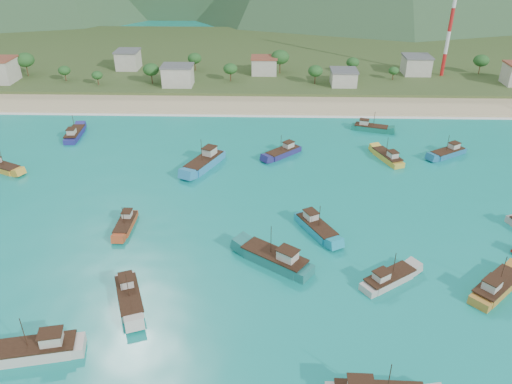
{
  "coord_description": "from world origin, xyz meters",
  "views": [
    {
      "loc": [
        -4.64,
        -68.47,
        50.78
      ],
      "look_at": [
        -7.14,
        18.0,
        3.0
      ],
      "focal_mm": 35.0,
      "sensor_mm": 36.0,
      "label": 1
    }
  ],
  "objects_px": {
    "radio_tower": "(454,8)",
    "boat_18": "(283,153)",
    "boat_26": "(129,297)",
    "boat_0": "(370,128)",
    "boat_13": "(388,157)",
    "boat_10": "(276,259)",
    "boat_5": "(205,163)",
    "boat_6": "(389,279)",
    "boat_24": "(37,350)",
    "boat_12": "(75,134)",
    "boat_20": "(316,228)",
    "boat_25": "(448,153)",
    "boat_16": "(2,168)",
    "boat_4": "(496,288)",
    "boat_8": "(126,225)"
  },
  "relations": [
    {
      "from": "radio_tower",
      "to": "boat_4",
      "type": "relative_size",
      "value": 4.33
    },
    {
      "from": "boat_12",
      "to": "boat_25",
      "type": "bearing_deg",
      "value": -9.36
    },
    {
      "from": "boat_26",
      "to": "boat_16",
      "type": "bearing_deg",
      "value": -68.25
    },
    {
      "from": "boat_0",
      "to": "boat_13",
      "type": "relative_size",
      "value": 0.99
    },
    {
      "from": "boat_4",
      "to": "boat_16",
      "type": "distance_m",
      "value": 103.9
    },
    {
      "from": "boat_5",
      "to": "boat_8",
      "type": "height_order",
      "value": "boat_5"
    },
    {
      "from": "boat_8",
      "to": "boat_0",
      "type": "bearing_deg",
      "value": -136.5
    },
    {
      "from": "boat_0",
      "to": "boat_20",
      "type": "relative_size",
      "value": 0.94
    },
    {
      "from": "boat_24",
      "to": "boat_26",
      "type": "relative_size",
      "value": 1.12
    },
    {
      "from": "boat_0",
      "to": "boat_10",
      "type": "distance_m",
      "value": 65.68
    },
    {
      "from": "boat_6",
      "to": "boat_24",
      "type": "distance_m",
      "value": 51.99
    },
    {
      "from": "boat_6",
      "to": "boat_4",
      "type": "bearing_deg",
      "value": 49.2
    },
    {
      "from": "boat_6",
      "to": "boat_12",
      "type": "bearing_deg",
      "value": -164.23
    },
    {
      "from": "boat_24",
      "to": "boat_25",
      "type": "distance_m",
      "value": 98.19
    },
    {
      "from": "boat_10",
      "to": "boat_24",
      "type": "distance_m",
      "value": 37.68
    },
    {
      "from": "boat_8",
      "to": "boat_6",
      "type": "bearing_deg",
      "value": 162.75
    },
    {
      "from": "boat_0",
      "to": "boat_8",
      "type": "bearing_deg",
      "value": -29.82
    },
    {
      "from": "boat_0",
      "to": "boat_26",
      "type": "distance_m",
      "value": 84.97
    },
    {
      "from": "boat_16",
      "to": "boat_26",
      "type": "xyz_separation_m",
      "value": [
        40.18,
        -43.23,
        0.09
      ]
    },
    {
      "from": "boat_16",
      "to": "boat_25",
      "type": "xyz_separation_m",
      "value": [
        104.2,
        10.99,
        0.02
      ]
    },
    {
      "from": "boat_5",
      "to": "boat_10",
      "type": "distance_m",
      "value": 40.18
    },
    {
      "from": "boat_24",
      "to": "boat_12",
      "type": "bearing_deg",
      "value": 3.71
    },
    {
      "from": "boat_26",
      "to": "boat_24",
      "type": "bearing_deg",
      "value": 27.61
    },
    {
      "from": "boat_5",
      "to": "boat_20",
      "type": "relative_size",
      "value": 1.23
    },
    {
      "from": "boat_8",
      "to": "boat_12",
      "type": "distance_m",
      "value": 49.42
    },
    {
      "from": "boat_25",
      "to": "boat_4",
      "type": "bearing_deg",
      "value": 138.11
    },
    {
      "from": "boat_12",
      "to": "boat_25",
      "type": "xyz_separation_m",
      "value": [
        94.49,
        -8.97,
        -0.06
      ]
    },
    {
      "from": "boat_8",
      "to": "boat_16",
      "type": "relative_size",
      "value": 0.87
    },
    {
      "from": "boat_25",
      "to": "boat_20",
      "type": "bearing_deg",
      "value": 101.99
    },
    {
      "from": "boat_5",
      "to": "boat_20",
      "type": "xyz_separation_m",
      "value": [
        23.72,
        -26.53,
        -0.24
      ]
    },
    {
      "from": "radio_tower",
      "to": "boat_18",
      "type": "height_order",
      "value": "radio_tower"
    },
    {
      "from": "boat_16",
      "to": "boat_24",
      "type": "bearing_deg",
      "value": 55.46
    },
    {
      "from": "boat_26",
      "to": "boat_20",
      "type": "bearing_deg",
      "value": -167.03
    },
    {
      "from": "boat_26",
      "to": "boat_12",
      "type": "bearing_deg",
      "value": -85.41
    },
    {
      "from": "boat_13",
      "to": "boat_12",
      "type": "bearing_deg",
      "value": 149.96
    },
    {
      "from": "boat_10",
      "to": "boat_24",
      "type": "relative_size",
      "value": 1.02
    },
    {
      "from": "boat_18",
      "to": "boat_24",
      "type": "height_order",
      "value": "boat_24"
    },
    {
      "from": "boat_12",
      "to": "boat_13",
      "type": "bearing_deg",
      "value": -12.43
    },
    {
      "from": "boat_0",
      "to": "boat_5",
      "type": "height_order",
      "value": "boat_5"
    },
    {
      "from": "boat_13",
      "to": "boat_24",
      "type": "relative_size",
      "value": 0.84
    },
    {
      "from": "radio_tower",
      "to": "boat_10",
      "type": "bearing_deg",
      "value": -118.48
    },
    {
      "from": "boat_10",
      "to": "boat_13",
      "type": "bearing_deg",
      "value": 2.5
    },
    {
      "from": "radio_tower",
      "to": "boat_12",
      "type": "xyz_separation_m",
      "value": [
        -111.86,
        -56.01,
        -23.61
      ]
    },
    {
      "from": "boat_16",
      "to": "boat_18",
      "type": "bearing_deg",
      "value": 124.83
    },
    {
      "from": "boat_26",
      "to": "boat_0",
      "type": "bearing_deg",
      "value": -145.57
    },
    {
      "from": "boat_5",
      "to": "boat_10",
      "type": "bearing_deg",
      "value": 138.92
    },
    {
      "from": "boat_8",
      "to": "boat_12",
      "type": "relative_size",
      "value": 0.82
    },
    {
      "from": "boat_4",
      "to": "boat_16",
      "type": "xyz_separation_m",
      "value": [
        -96.12,
        39.43,
        -0.16
      ]
    },
    {
      "from": "boat_16",
      "to": "boat_18",
      "type": "height_order",
      "value": "boat_18"
    },
    {
      "from": "boat_16",
      "to": "boat_25",
      "type": "bearing_deg",
      "value": 121.92
    }
  ]
}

